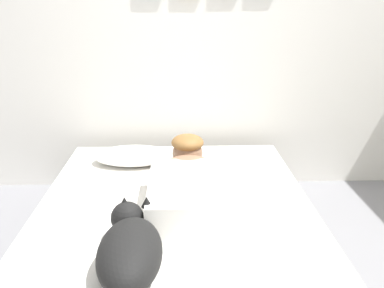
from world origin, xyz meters
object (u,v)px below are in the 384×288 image
(pillow, at_px, (133,156))
(dog, at_px, (130,248))
(person_lying, at_px, (189,183))
(coffee_cup, at_px, (216,175))
(cell_phone, at_px, (134,235))
(bed, at_px, (176,237))

(pillow, xyz_separation_m, dog, (0.11, -1.23, 0.05))
(person_lying, distance_m, coffee_cup, 0.33)
(dog, distance_m, cell_phone, 0.29)
(pillow, bearing_deg, bed, -66.38)
(person_lying, bearing_deg, pillow, 121.75)
(cell_phone, bearing_deg, pillow, 95.66)
(cell_phone, bearing_deg, dog, -87.05)
(pillow, xyz_separation_m, cell_phone, (0.10, -0.96, -0.05))
(coffee_cup, bearing_deg, bed, -125.34)
(pillow, relative_size, person_lying, 0.57)
(person_lying, bearing_deg, cell_phone, -126.21)
(pillow, bearing_deg, person_lying, -58.25)
(coffee_cup, bearing_deg, person_lying, -121.70)
(pillow, relative_size, cell_phone, 3.71)
(bed, distance_m, dog, 0.67)
(person_lying, height_order, dog, person_lying)
(coffee_cup, relative_size, cell_phone, 0.89)
(bed, relative_size, person_lying, 2.27)
(dog, bearing_deg, pillow, 95.07)
(person_lying, distance_m, cell_phone, 0.47)
(person_lying, bearing_deg, bed, -136.83)
(dog, distance_m, coffee_cup, 1.02)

